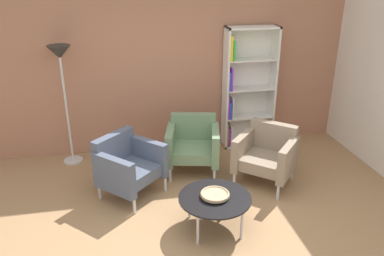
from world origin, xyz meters
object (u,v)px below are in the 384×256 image
at_px(decorative_bowl, 215,194).
at_px(armchair_by_bookshelf, 267,154).
at_px(bookshelf_tall, 245,89).
at_px(coffee_table_low, 215,199).
at_px(floor_lamp_torchiere, 61,67).
at_px(armchair_near_window, 193,144).
at_px(armchair_corner_red, 128,165).

distance_m(decorative_bowl, armchair_by_bookshelf, 1.27).
distance_m(bookshelf_tall, decorative_bowl, 2.37).
height_order(coffee_table_low, floor_lamp_torchiere, floor_lamp_torchiere).
bearing_deg(decorative_bowl, coffee_table_low, -135.00).
xyz_separation_m(coffee_table_low, armchair_near_window, (0.03, 1.36, 0.04)).
bearing_deg(armchair_near_window, floor_lamp_torchiere, 173.42).
xyz_separation_m(bookshelf_tall, coffee_table_low, (-1.00, -2.09, -0.56)).
bearing_deg(decorative_bowl, bookshelf_tall, 64.37).
relative_size(coffee_table_low, decorative_bowl, 2.50).
xyz_separation_m(bookshelf_tall, armchair_near_window, (-0.98, -0.72, -0.52)).
bearing_deg(decorative_bowl, floor_lamp_torchiere, 130.60).
distance_m(decorative_bowl, armchair_corner_red, 1.28).
relative_size(coffee_table_low, floor_lamp_torchiere, 0.46).
xyz_separation_m(armchair_corner_red, floor_lamp_torchiere, (-0.79, 1.07, 1.03)).
height_order(coffee_table_low, armchair_near_window, armchair_near_window).
bearing_deg(armchair_near_window, decorative_bowl, -78.18).
distance_m(armchair_corner_red, floor_lamp_torchiere, 1.68).
bearing_deg(armchair_by_bookshelf, coffee_table_low, -96.10).
bearing_deg(coffee_table_low, floor_lamp_torchiere, 130.60).
bearing_deg(coffee_table_low, bookshelf_tall, 64.37).
bearing_deg(armchair_corner_red, floor_lamp_torchiere, 81.42).
xyz_separation_m(decorative_bowl, armchair_by_bookshelf, (0.93, 0.86, -0.02)).
bearing_deg(decorative_bowl, armchair_by_bookshelf, 42.83).
xyz_separation_m(armchair_near_window, floor_lamp_torchiere, (-1.72, 0.61, 1.03)).
bearing_deg(armchair_near_window, armchair_by_bookshelf, -16.13).
xyz_separation_m(decorative_bowl, floor_lamp_torchiere, (-1.69, 1.97, 1.01)).
relative_size(bookshelf_tall, decorative_bowl, 5.94).
bearing_deg(bookshelf_tall, armchair_near_window, -143.39).
xyz_separation_m(coffee_table_low, armchair_corner_red, (-0.90, 0.90, 0.04)).
distance_m(coffee_table_low, decorative_bowl, 0.06).
height_order(armchair_corner_red, armchair_by_bookshelf, same).
bearing_deg(coffee_table_low, decorative_bowl, 45.00).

